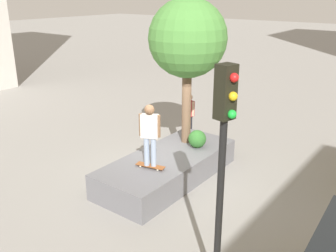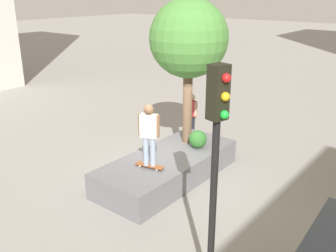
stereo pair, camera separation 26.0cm
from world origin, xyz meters
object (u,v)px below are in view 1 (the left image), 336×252
Objects in this scene: plaza_tree at (188,39)px; passerby_with_bag at (189,111)px; skateboarder at (150,131)px; planter_ledge at (168,167)px; skateboard at (150,166)px; traffic_light_corner at (223,146)px.

passerby_with_bag is at bearing -148.02° from plaza_tree.
passerby_with_bag is at bearing -158.65° from skateboarder.
planter_ledge is 1.05× the size of plaza_tree.
planter_ledge is at bearing -173.75° from skateboard.
traffic_light_corner is 8.22m from passerby_with_bag.
skateboard is (0.90, 0.10, 0.42)m from planter_ledge.
passerby_with_bag reaches higher than skateboard.
passerby_with_bag is (-4.30, -1.68, 0.12)m from skateboard.
skateboarder is 1.07× the size of passerby_with_bag.
plaza_tree is at bearing -171.61° from skateboard.
traffic_light_corner is 2.65× the size of passerby_with_bag.
planter_ledge is 1.67m from skateboarder.
traffic_light_corner is (2.92, 3.31, 2.48)m from planter_ledge.
plaza_tree is at bearing -139.47° from traffic_light_corner.
skateboarder is at bearing 6.25° from planter_ledge.
skateboarder reaches higher than skateboard.
traffic_light_corner is at bearing 57.89° from skateboarder.
traffic_light_corner is (2.02, 3.22, 1.08)m from skateboarder.
skateboarder is at bearing 90.00° from skateboard.
plaza_tree is 5.20× the size of skateboard.
traffic_light_corner is at bearing 48.59° from planter_ledge.
skateboard is 0.20× the size of traffic_light_corner.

